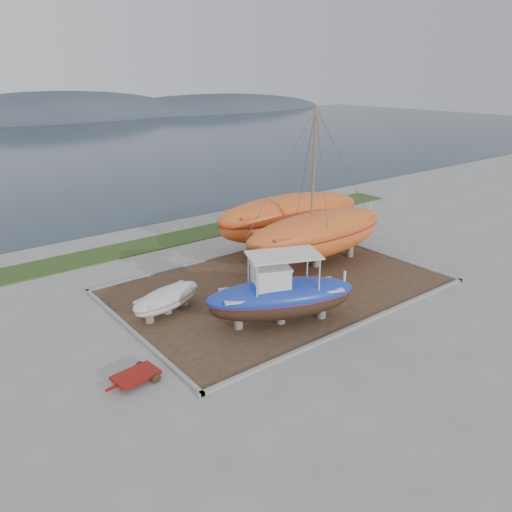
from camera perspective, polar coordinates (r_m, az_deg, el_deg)
ground at (r=26.63m, az=8.19°, el=-6.25°), size 140.00×140.00×0.00m
dirt_patch at (r=29.23m, az=2.57°, el=-3.48°), size 18.00×12.00×0.06m
curb_frame at (r=29.21m, az=2.57°, el=-3.40°), size 18.60×12.60×0.15m
grass_strip at (r=38.10m, az=-8.72°, el=2.09°), size 44.00×3.00×0.08m
sea at (r=88.78m, az=-26.79°, el=10.58°), size 260.00×100.00×0.04m
blue_caique at (r=24.34m, az=2.91°, el=-3.84°), size 7.82×5.09×3.61m
white_dinghy at (r=26.18m, az=-10.16°, el=-5.14°), size 4.56×2.71×1.29m
orange_sailboat at (r=30.83m, az=7.24°, el=7.40°), size 10.94×3.44×9.88m
orange_bare_hull at (r=34.99m, az=3.90°, el=3.86°), size 11.68×4.78×3.72m
red_trailer at (r=21.34m, az=-13.56°, el=-13.37°), size 2.81×1.62×0.38m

